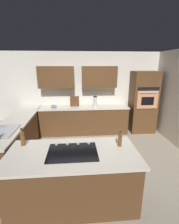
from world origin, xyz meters
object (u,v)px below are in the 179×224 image
Objects in this scene: wall_oven at (143,102)px; spice_rack at (75,101)px; oil_bottle at (23,138)px; blender at (95,102)px; mixing_bowl at (54,106)px; sink_unit at (3,131)px; second_bottle at (120,140)px; cooktop at (73,152)px.

spice_rack is at bearing -2.14° from wall_oven.
oil_bottle is (3.10, 2.48, 0.02)m from wall_oven.
mixing_bowl is (1.30, -0.00, -0.10)m from blender.
mixing_bowl is at bearing -0.00° from blender.
sink_unit is 2.33m from second_bottle.
cooktop is 2.82m from blender.
blender is (-0.67, -2.74, 0.14)m from cooktop.
sink_unit is at bearing -19.89° from second_bottle.
sink_unit is 0.92× the size of cooktop.
spice_rack is 1.19× the size of second_bottle.
blender reaches higher than cooktop.
second_bottle is (1.49, 2.64, 0.00)m from wall_oven.
oil_bottle is at bearing 132.81° from sink_unit.
spice_rack reaches higher than sink_unit.
wall_oven is 2.25m from spice_rack.
mixing_bowl is 0.51× the size of spice_rack.
blender is at bearing -103.77° from cooktop.
cooktop is (-1.41, 0.92, -0.01)m from sink_unit.
sink_unit is at bearing -33.29° from cooktop.
cooktop is at bearing 76.23° from blender.
second_bottle is (-2.19, 0.79, 0.09)m from sink_unit.
second_bottle is at bearing 60.55° from wall_oven.
oil_bottle reaches higher than cooktop.
oil_bottle is 1.13× the size of second_bottle.
wall_oven is 4.12m from sink_unit.
wall_oven is at bearing -141.32° from oil_bottle.
sink_unit is 2.76m from blender.
blender reaches higher than second_bottle.
blender is 1.30m from mixing_bowl.
oil_bottle is (0.20, 2.44, 0.08)m from mixing_bowl.
wall_oven is 5.84× the size of blender.
cooktop is 2.37× the size of spice_rack.
wall_oven is at bearing -179.19° from mixing_bowl.
second_bottle is (-0.76, 2.73, -0.05)m from spice_rack.
wall_oven reaches higher than blender.
cooktop is 4.60× the size of mixing_bowl.
mixing_bowl is (0.63, -2.74, 0.04)m from cooktop.
mixing_bowl is 2.45m from oil_bottle.
blender is at bearing -121.55° from oil_bottle.
second_bottle reaches higher than mixing_bowl.
cooktop is at bearing 9.76° from second_bottle.
oil_bottle is (1.50, 2.44, -0.02)m from blender.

